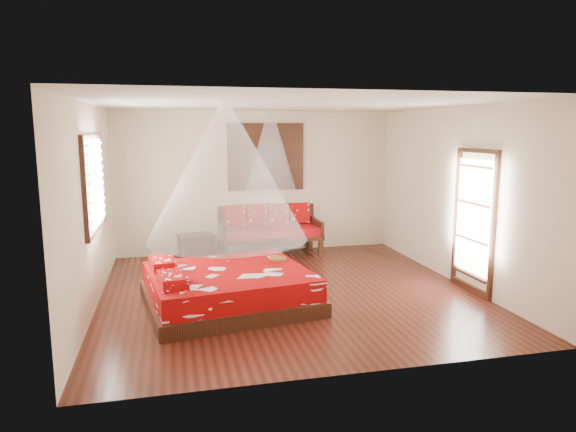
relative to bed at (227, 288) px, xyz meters
name	(u,v)px	position (x,y,z in m)	size (l,w,h in m)	color
room	(288,201)	(0.96, 0.40, 1.15)	(5.54, 5.54, 2.84)	black
bed	(227,288)	(0.00, 0.00, 0.00)	(2.49, 2.31, 0.65)	black
daybed	(269,228)	(1.15, 2.79, 0.27)	(1.95, 0.87, 0.98)	black
storage_chest	(196,246)	(-0.28, 2.85, -0.02)	(0.74, 0.61, 0.45)	black
shutter_panel	(266,157)	(1.15, 3.12, 1.65)	(1.52, 0.06, 1.32)	black
window_left	(95,183)	(-1.75, 0.60, 1.45)	(0.10, 1.74, 1.34)	black
glazed_door	(474,222)	(3.68, -0.20, 0.82)	(0.08, 1.02, 2.16)	black
wine_tray	(277,256)	(0.81, 0.45, 0.30)	(0.26, 0.26, 0.21)	brown
mosquito_net_main	(227,174)	(0.02, 0.00, 1.60)	(2.18, 2.18, 1.80)	white
mosquito_net_daybed	(270,153)	(1.15, 2.65, 1.75)	(1.00, 1.00, 1.50)	white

